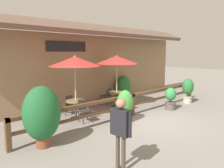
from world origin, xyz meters
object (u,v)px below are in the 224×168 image
object	(u,v)px
potted_plant_entrance_palm	(42,114)
pedestrian	(121,125)
chair_near_streetside	(84,109)
chair_near_wallside	(67,104)
patio_umbrella_near	(75,61)
dining_table_near	(76,104)
potted_plant_small_flowering	(171,98)
potted_plant_corner_fern	(125,106)
potted_plant_broad_leaf	(188,89)
potted_plant_tall_tropical	(123,87)
dining_table_middle	(117,95)
patio_umbrella_middle	(117,60)
chair_middle_wallside	(107,95)
chair_middle_streetside	(126,99)

from	to	relation	value
potted_plant_entrance_palm	pedestrian	distance (m)	2.54
chair_near_streetside	chair_near_wallside	world-z (taller)	same
patio_umbrella_near	dining_table_near	size ratio (longest dim) A/B	3.16
chair_near_streetside	potted_plant_small_flowering	xyz separation A→B (m)	(4.09, -1.32, 0.08)
potted_plant_corner_fern	potted_plant_small_flowering	bearing A→B (deg)	-4.07
chair_near_streetside	pedestrian	distance (m)	3.88
potted_plant_broad_leaf	potted_plant_tall_tropical	size ratio (longest dim) A/B	0.94
dining_table_middle	potted_plant_entrance_palm	size ratio (longest dim) A/B	0.46
potted_plant_entrance_palm	potted_plant_tall_tropical	distance (m)	6.95
chair_near_wallside	pedestrian	size ratio (longest dim) A/B	0.51
dining_table_middle	potted_plant_broad_leaf	xyz separation A→B (m)	(3.35, -2.08, 0.17)
patio_umbrella_middle	potted_plant_broad_leaf	size ratio (longest dim) A/B	1.94
dining_table_near	potted_plant_entrance_palm	xyz separation A→B (m)	(-2.31, -1.74, 0.38)
potted_plant_small_flowering	pedestrian	distance (m)	6.07
patio_umbrella_near	potted_plant_entrance_palm	xyz separation A→B (m)	(-2.31, -1.74, -1.38)
chair_middle_wallside	potted_plant_entrance_palm	world-z (taller)	potted_plant_entrance_palm
dining_table_middle	potted_plant_entrance_palm	world-z (taller)	potted_plant_entrance_palm
patio_umbrella_middle	potted_plant_small_flowering	xyz separation A→B (m)	(1.44, -2.21, -1.78)
dining_table_near	pedestrian	xyz separation A→B (m)	(-1.59, -4.16, 0.50)
chair_near_wallside	dining_table_near	bearing A→B (deg)	84.28
potted_plant_entrance_palm	potted_plant_corner_fern	bearing A→B (deg)	-0.56
potted_plant_entrance_palm	potted_plant_small_flowering	bearing A→B (deg)	-2.19
chair_near_streetside	potted_plant_corner_fern	xyz separation A→B (m)	(1.14, -1.11, 0.14)
potted_plant_broad_leaf	pedestrian	distance (m)	7.90
dining_table_near	potted_plant_tall_tropical	world-z (taller)	potted_plant_tall_tropical
patio_umbrella_middle	chair_middle_wallside	world-z (taller)	patio_umbrella_middle
chair_near_streetside	chair_middle_streetside	xyz separation A→B (m)	(2.64, 0.20, 0.00)
potted_plant_corner_fern	dining_table_near	bearing A→B (deg)	121.79
potted_plant_broad_leaf	pedestrian	world-z (taller)	pedestrian
potted_plant_entrance_palm	potted_plant_tall_tropical	size ratio (longest dim) A/B	1.25
chair_near_streetside	potted_plant_tall_tropical	xyz separation A→B (m)	(4.07, 1.77, 0.26)
patio_umbrella_middle	potted_plant_broad_leaf	xyz separation A→B (m)	(3.35, -2.08, -1.59)
dining_table_near	chair_middle_wallside	xyz separation A→B (m)	(2.57, 0.92, -0.10)
potted_plant_corner_fern	dining_table_middle	bearing A→B (deg)	52.88
patio_umbrella_near	chair_middle_wallside	distance (m)	3.30
dining_table_middle	potted_plant_small_flowering	bearing A→B (deg)	-56.94
potted_plant_tall_tropical	chair_near_wallside	bearing A→B (deg)	-173.51
chair_middle_streetside	potted_plant_corner_fern	xyz separation A→B (m)	(-1.50, -1.31, 0.14)
potted_plant_small_flowering	potted_plant_entrance_palm	bearing A→B (deg)	177.81
patio_umbrella_near	chair_near_wallside	size ratio (longest dim) A/B	2.96
potted_plant_small_flowering	potted_plant_entrance_palm	size ratio (longest dim) A/B	0.59
dining_table_middle	chair_middle_wallside	size ratio (longest dim) A/B	0.93
dining_table_near	chair_middle_streetside	size ratio (longest dim) A/B	0.93
dining_table_near	dining_table_middle	distance (m)	2.62
chair_middle_wallside	chair_middle_streetside	bearing A→B (deg)	78.66
patio_umbrella_middle	potted_plant_small_flowering	bearing A→B (deg)	-56.94
chair_near_streetside	chair_middle_wallside	size ratio (longest dim) A/B	1.00
chair_near_wallside	patio_umbrella_middle	bearing A→B (deg)	164.06
chair_middle_streetside	pedestrian	distance (m)	5.62
chair_near_streetside	chair_middle_wallside	distance (m)	3.05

